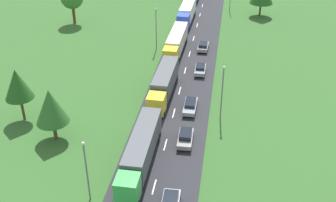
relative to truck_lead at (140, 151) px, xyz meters
The scene contains 15 objects.
road 11.59m from the truck_lead, 78.80° to the left, with size 10.00×140.00×0.06m, color #2B2B30.
lane_marking_centre 8.16m from the truck_lead, 73.70° to the left, with size 0.16×122.81×0.01m.
truck_lead is the anchor object (origin of this frame).
truck_second 16.66m from the truck_lead, 89.98° to the left, with size 2.80×13.19×3.78m.
truck_third 32.59m from the truck_lead, 90.63° to the left, with size 2.77×14.06×3.61m.
truck_fourth 49.27m from the truck_lead, 90.33° to the left, with size 2.77×13.24×3.77m.
car_second 7.16m from the truck_lead, 48.56° to the left, with size 1.90×4.19×1.50m.
car_third 13.92m from the truck_lead, 71.38° to the left, with size 1.79×4.61×1.38m.
car_fourth 25.42m from the truck_lead, 79.04° to the left, with size 1.78×3.98×1.41m.
car_fifth 34.94m from the truck_lead, 82.59° to the left, with size 1.92×4.10×1.43m.
lamppost_lead 7.84m from the truck_lead, 123.71° to the right, with size 0.36×0.36×7.59m.
lamppost_second 14.99m from the truck_lead, 53.62° to the left, with size 0.36×0.36×7.97m.
lamppost_third 34.42m from the truck_lead, 97.18° to the left, with size 0.36×0.36×7.92m.
tree_pine 12.84m from the truck_lead, 163.37° to the left, with size 4.16×4.16×7.21m.
tree_elm 19.78m from the truck_lead, 158.15° to the left, with size 3.83×3.83×7.69m.
Camera 1 is at (6.78, -23.66, 31.61)m, focal length 44.06 mm.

